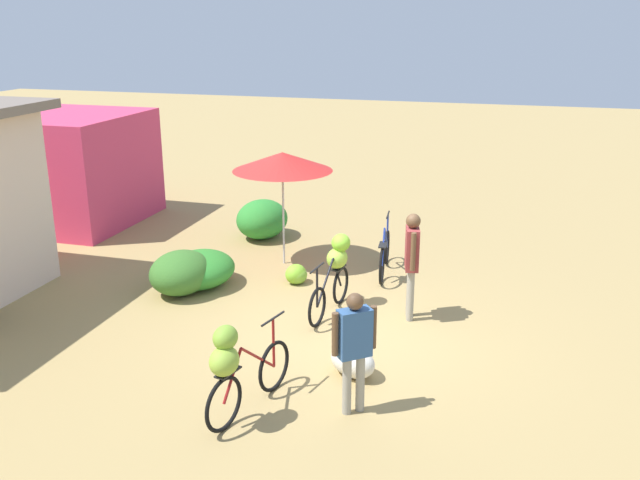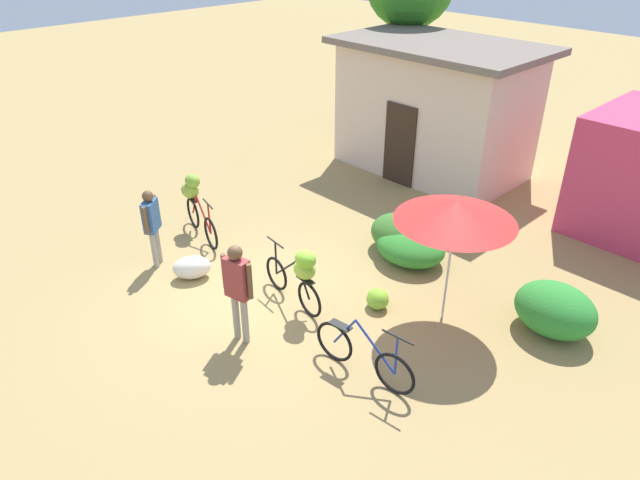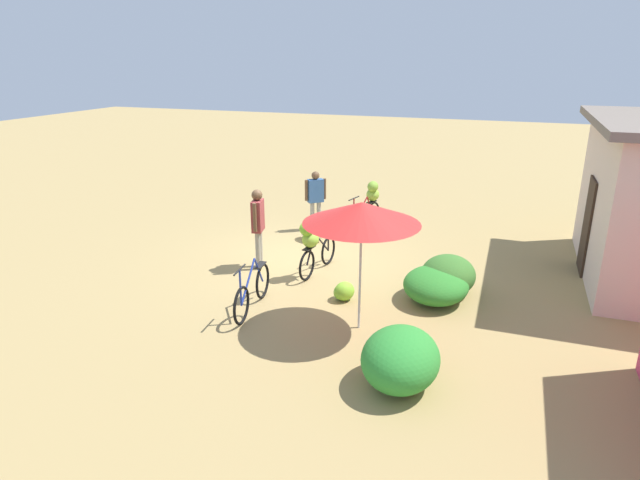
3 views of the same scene
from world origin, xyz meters
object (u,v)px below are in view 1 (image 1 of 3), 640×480
banana_pile_on_ground (297,275)px  person_vendor (354,341)px  market_umbrella (282,162)px  person_bystander (412,255)px  shop_pink (75,169)px  produce_sack (353,361)px  bicycle_center_loaded (385,255)px  bicycle_leftmost (235,365)px  bicycle_near_pile (335,267)px

banana_pile_on_ground → person_vendor: person_vendor is taller
market_umbrella → person_bystander: (-1.90, -2.78, -0.95)m
shop_pink → produce_sack: 9.66m
market_umbrella → bicycle_center_loaded: (0.00, -1.99, -1.65)m
person_vendor → market_umbrella: bearing=27.9°
bicycle_leftmost → bicycle_center_loaded: size_ratio=0.97×
banana_pile_on_ground → bicycle_center_loaded: bearing=-55.9°
market_umbrella → bicycle_near_pile: bearing=-140.5°
shop_pink → banana_pile_on_ground: size_ratio=6.27×
bicycle_center_loaded → person_bystander: person_bystander is taller
bicycle_near_pile → person_bystander: (-0.04, -1.24, 0.34)m
bicycle_center_loaded → market_umbrella: bearing=90.0°
banana_pile_on_ground → person_bystander: bearing=-113.0°
market_umbrella → person_vendor: 5.58m
bicycle_near_pile → banana_pile_on_ground: bearing=46.9°
bicycle_leftmost → person_vendor: size_ratio=1.08×
bicycle_center_loaded → banana_pile_on_ground: 1.73m
market_umbrella → bicycle_center_loaded: bearing=-90.0°
banana_pile_on_ground → market_umbrella: bearing=30.8°
produce_sack → person_bystander: size_ratio=0.40×
bicycle_center_loaded → shop_pink: bearing=79.3°
shop_pink → bicycle_near_pile: size_ratio=1.96×
banana_pile_on_ground → person_bystander: size_ratio=0.29×
bicycle_leftmost → person_vendor: 1.43m
person_vendor → banana_pile_on_ground: bearing=27.2°
bicycle_leftmost → bicycle_near_pile: 3.55m
bicycle_near_pile → banana_pile_on_ground: bicycle_near_pile is taller
bicycle_leftmost → market_umbrella: bearing=13.2°
shop_pink → bicycle_near_pile: (-3.30, -7.13, -0.52)m
produce_sack → person_vendor: (-0.87, -0.22, 0.73)m
bicycle_near_pile → bicycle_leftmost: bearing=175.7°
bicycle_leftmost → bicycle_near_pile: bearing=-4.3°
market_umbrella → banana_pile_on_ground: 2.16m
produce_sack → bicycle_near_pile: bearing=21.0°
shop_pink → bicycle_center_loaded: shop_pink is taller
bicycle_near_pile → bicycle_center_loaded: bicycle_near_pile is taller
market_umbrella → person_bystander: 3.49m
shop_pink → person_vendor: bearing=-127.6°
shop_pink → bicycle_leftmost: bearing=-134.9°
banana_pile_on_ground → produce_sack: size_ratio=0.73×
shop_pink → bicycle_leftmost: shop_pink is taller
bicycle_leftmost → banana_pile_on_ground: bicycle_leftmost is taller
bicycle_center_loaded → produce_sack: size_ratio=2.50×
produce_sack → bicycle_leftmost: bearing=142.9°
market_umbrella → produce_sack: bearing=-149.5°
produce_sack → person_vendor: 1.15m
bicycle_center_loaded → bicycle_near_pile: bearing=166.2°
banana_pile_on_ground → person_vendor: (-3.88, -1.99, 0.78)m
bicycle_center_loaded → person_vendor: size_ratio=1.12×
bicycle_leftmost → banana_pile_on_ground: (4.44, 0.70, -0.56)m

